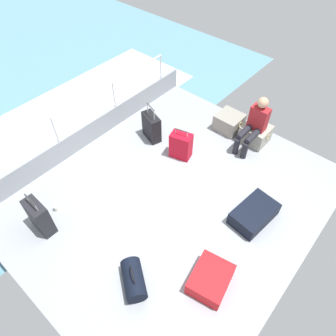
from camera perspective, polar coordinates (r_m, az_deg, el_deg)
name	(u,v)px	position (r m, az deg, el deg)	size (l,w,h in m)	color
ground_plane	(174,197)	(5.37, 1.18, -5.44)	(4.40, 5.20, 0.06)	gray
gunwale_port	(91,132)	(6.33, -14.04, 6.57)	(0.06, 5.20, 0.45)	gray
railing_port	(86,109)	(5.99, -15.02, 10.54)	(0.04, 4.20, 1.02)	silver
sea_wake	(56,123)	(7.68, -20.02, 7.86)	(12.00, 12.00, 0.01)	#598C9E
cargo_crate_0	(229,122)	(6.57, 11.22, 8.36)	(0.54, 0.49, 0.35)	gray
cargo_crate_1	(255,134)	(6.40, 15.86, 6.14)	(0.55, 0.48, 0.36)	gray
passenger_seated	(255,124)	(6.04, 15.73, 7.90)	(0.34, 0.66, 1.06)	maroon
suitcase_0	(152,127)	(6.17, -3.07, 7.61)	(0.48, 0.33, 0.78)	black
suitcase_1	(254,214)	(5.17, 15.63, -8.18)	(0.56, 0.81, 0.25)	black
suitcase_2	(181,145)	(5.80, 2.40, 4.19)	(0.44, 0.34, 0.65)	#B70C1E
suitcase_3	(39,217)	(5.13, -22.70, -8.33)	(0.44, 0.22, 0.76)	black
suitcase_4	(211,279)	(4.53, 7.90, -19.70)	(0.60, 0.69, 0.25)	red
duffel_bag	(134,279)	(4.49, -6.39, -19.84)	(0.61, 0.54, 0.42)	black
paper_cup	(56,208)	(5.47, -20.05, -6.96)	(0.08, 0.08, 0.10)	white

